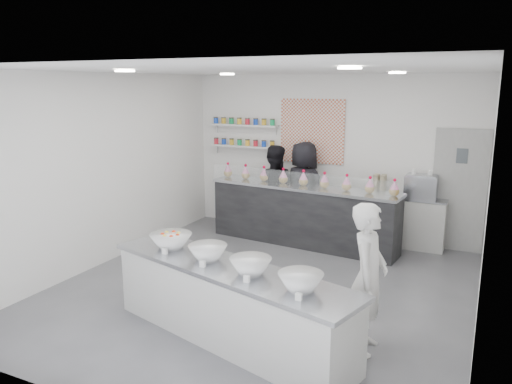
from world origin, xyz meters
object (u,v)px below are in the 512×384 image
Objects in this scene: woman_prep at (368,278)px; staff_right at (303,190)px; prep_counter at (229,304)px; espresso_ledge at (409,223)px; staff_left at (273,190)px; back_bar at (303,215)px; espresso_machine at (421,187)px.

staff_right reaches higher than woman_prep.
prep_counter is 4.41m from espresso_ledge.
staff_right is (0.56, 0.12, 0.04)m from staff_left.
back_bar is 2.88× the size of espresso_ledge.
prep_counter is at bearing -107.11° from espresso_ledge.
staff_right is (-0.61, 4.04, 0.46)m from prep_counter.
staff_left reaches higher than woman_prep.
staff_left is (-2.47, -0.30, 0.41)m from espresso_ledge.
espresso_machine is at bearing 24.32° from back_bar.
espresso_ledge is at bearing 25.82° from back_bar.
woman_prep is (1.43, 0.46, 0.38)m from prep_counter.
prep_counter is 6.01× the size of espresso_machine.
prep_counter is 4.51m from espresso_machine.
espresso_ledge is at bearing 172.03° from staff_left.
staff_left is at bearing -173.07° from espresso_ledge.
staff_right reaches higher than espresso_machine.
staff_left is at bearing -173.47° from espresso_machine.
woman_prep is (-0.02, -3.76, -0.28)m from espresso_machine.
prep_counter is at bearing -77.10° from back_bar.
staff_left is (-0.72, 0.34, 0.32)m from back_bar.
staff_left reaches higher than espresso_ledge.
espresso_machine reaches higher than back_bar.
staff_left is at bearing 35.03° from woman_prep.
prep_counter is 1.94× the size of woman_prep.
espresso_ledge is 0.67m from espresso_machine.
woman_prep is at bearing -53.20° from back_bar.
espresso_ledge is at bearing 88.52° from prep_counter.
staff_left reaches higher than prep_counter.
staff_right reaches higher than espresso_ledge.
woman_prep is at bearing -90.31° from espresso_machine.
woman_prep is (0.13, -3.76, 0.37)m from espresso_ledge.
espresso_ledge is (1.30, 4.22, 0.01)m from prep_counter.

